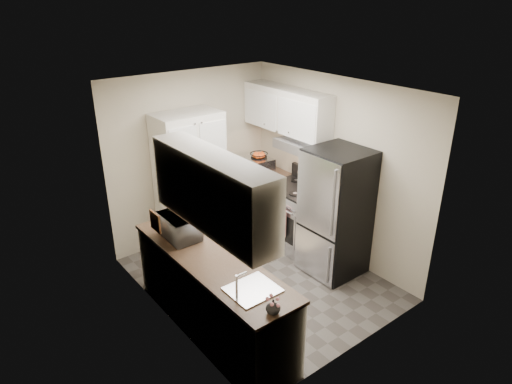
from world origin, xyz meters
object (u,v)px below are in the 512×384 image
Objects in this scene: toaster_oven at (260,165)px; electric_range at (295,215)px; refrigerator at (336,212)px; wine_bottle at (169,221)px; microwave at (180,226)px; pantry_cabinet at (191,182)px.

electric_range is at bearing -81.48° from toaster_oven.
wine_bottle is (-2.00, 0.74, 0.22)m from refrigerator.
microwave is 2.21m from toaster_oven.
refrigerator is (-0.03, -0.80, 0.37)m from electric_range.
toaster_oven is (1.99, 0.84, -0.03)m from wine_bottle.
wine_bottle is at bearing -131.13° from pantry_cabinet.
refrigerator is at bearing -104.78° from microwave.
wine_bottle reaches higher than electric_range.
microwave is at bearing -79.10° from wine_bottle.
toaster_oven is at bearing -6.81° from pantry_cabinet.
toaster_oven is at bearing 90.10° from refrigerator.
wine_bottle is at bearing 159.55° from refrigerator.
pantry_cabinet is 1.43m from microwave.
wine_bottle is (-0.86, -0.98, 0.07)m from pantry_cabinet.
refrigerator reaches higher than wine_bottle.
pantry_cabinet is at bearing -33.99° from microwave.
pantry_cabinet is at bearing 179.00° from toaster_oven.
microwave is 0.19m from wine_bottle.
pantry_cabinet is 1.58m from electric_range.
electric_range is at bearing -81.97° from microwave.
refrigerator is 2.05m from microwave.
microwave is (-1.99, -0.24, 0.58)m from electric_range.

